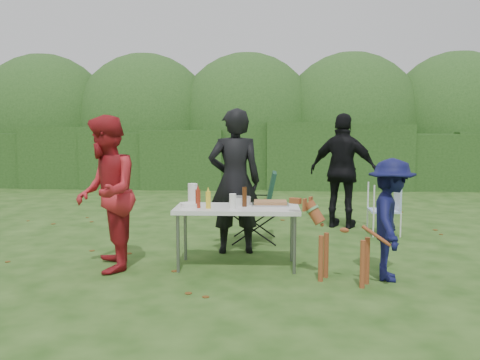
{
  "coord_description": "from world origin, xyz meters",
  "views": [
    {
      "loc": [
        0.51,
        -6.23,
        1.71
      ],
      "look_at": [
        0.2,
        0.47,
        1.0
      ],
      "focal_mm": 38.0,
      "sensor_mm": 36.0,
      "label": 1
    }
  ],
  "objects_px": {
    "camping_chair": "(254,207)",
    "dog": "(344,243)",
    "folding_table": "(237,211)",
    "lawn_chair": "(384,208)",
    "ketchup_bottle": "(198,199)",
    "child": "(391,220)",
    "mustard_bottle": "(208,200)",
    "beer_bottle": "(245,197)",
    "person_cook": "(235,181)",
    "paper_towel_roll": "(193,194)",
    "person_red_jacket": "(106,194)",
    "person_black_puffy": "(343,171)"
  },
  "relations": [
    {
      "from": "ketchup_bottle",
      "to": "person_black_puffy",
      "type": "bearing_deg",
      "value": 50.83
    },
    {
      "from": "person_red_jacket",
      "to": "beer_bottle",
      "type": "xyz_separation_m",
      "value": [
        1.63,
        0.24,
        -0.06
      ]
    },
    {
      "from": "person_black_puffy",
      "to": "paper_towel_roll",
      "type": "xyz_separation_m",
      "value": [
        -2.23,
        -2.32,
        -0.1
      ]
    },
    {
      "from": "folding_table",
      "to": "ketchup_bottle",
      "type": "height_order",
      "value": "ketchup_bottle"
    },
    {
      "from": "dog",
      "to": "camping_chair",
      "type": "xyz_separation_m",
      "value": [
        -1.02,
        1.96,
        0.08
      ]
    },
    {
      "from": "folding_table",
      "to": "person_black_puffy",
      "type": "xyz_separation_m",
      "value": [
        1.66,
        2.51,
        0.28
      ]
    },
    {
      "from": "person_cook",
      "to": "paper_towel_roll",
      "type": "height_order",
      "value": "person_cook"
    },
    {
      "from": "folding_table",
      "to": "dog",
      "type": "bearing_deg",
      "value": -26.14
    },
    {
      "from": "person_black_puffy",
      "to": "dog",
      "type": "bearing_deg",
      "value": 104.52
    },
    {
      "from": "dog",
      "to": "lawn_chair",
      "type": "distance_m",
      "value": 2.78
    },
    {
      "from": "person_red_jacket",
      "to": "dog",
      "type": "bearing_deg",
      "value": 66.45
    },
    {
      "from": "person_cook",
      "to": "camping_chair",
      "type": "relative_size",
      "value": 1.85
    },
    {
      "from": "folding_table",
      "to": "child",
      "type": "bearing_deg",
      "value": -14.4
    },
    {
      "from": "child",
      "to": "mustard_bottle",
      "type": "relative_size",
      "value": 6.81
    },
    {
      "from": "person_black_puffy",
      "to": "ketchup_bottle",
      "type": "bearing_deg",
      "value": 73.78
    },
    {
      "from": "person_cook",
      "to": "dog",
      "type": "height_order",
      "value": "person_cook"
    },
    {
      "from": "camping_chair",
      "to": "beer_bottle",
      "type": "xyz_separation_m",
      "value": [
        -0.1,
        -1.35,
        0.33
      ]
    },
    {
      "from": "person_black_puffy",
      "to": "person_red_jacket",
      "type": "bearing_deg",
      "value": 63.45
    },
    {
      "from": "camping_chair",
      "to": "ketchup_bottle",
      "type": "height_order",
      "value": "camping_chair"
    },
    {
      "from": "mustard_bottle",
      "to": "beer_bottle",
      "type": "xyz_separation_m",
      "value": [
        0.42,
        0.16,
        0.02
      ]
    },
    {
      "from": "child",
      "to": "person_red_jacket",
      "type": "bearing_deg",
      "value": 97.93
    },
    {
      "from": "person_cook",
      "to": "child",
      "type": "distance_m",
      "value": 2.16
    },
    {
      "from": "beer_bottle",
      "to": "lawn_chair",
      "type": "bearing_deg",
      "value": 42.52
    },
    {
      "from": "dog",
      "to": "paper_towel_roll",
      "type": "height_order",
      "value": "paper_towel_roll"
    },
    {
      "from": "person_cook",
      "to": "person_black_puffy",
      "type": "distance_m",
      "value": 2.5
    },
    {
      "from": "child",
      "to": "camping_chair",
      "type": "height_order",
      "value": "child"
    },
    {
      "from": "camping_chair",
      "to": "dog",
      "type": "bearing_deg",
      "value": 117.84
    },
    {
      "from": "person_red_jacket",
      "to": "child",
      "type": "height_order",
      "value": "person_red_jacket"
    },
    {
      "from": "dog",
      "to": "lawn_chair",
      "type": "xyz_separation_m",
      "value": [
        1.03,
        2.58,
        -0.03
      ]
    },
    {
      "from": "person_cook",
      "to": "paper_towel_roll",
      "type": "distance_m",
      "value": 0.73
    },
    {
      "from": "dog",
      "to": "ketchup_bottle",
      "type": "bearing_deg",
      "value": 11.13
    },
    {
      "from": "beer_bottle",
      "to": "child",
      "type": "bearing_deg",
      "value": -15.88
    },
    {
      "from": "child",
      "to": "mustard_bottle",
      "type": "distance_m",
      "value": 2.1
    },
    {
      "from": "person_black_puffy",
      "to": "beer_bottle",
      "type": "relative_size",
      "value": 8.06
    },
    {
      "from": "person_red_jacket",
      "to": "mustard_bottle",
      "type": "height_order",
      "value": "person_red_jacket"
    },
    {
      "from": "paper_towel_roll",
      "to": "lawn_chair",
      "type": "bearing_deg",
      "value": 32.8
    },
    {
      "from": "folding_table",
      "to": "person_black_puffy",
      "type": "height_order",
      "value": "person_black_puffy"
    },
    {
      "from": "person_black_puffy",
      "to": "dog",
      "type": "xyz_separation_m",
      "value": [
        -0.46,
        -3.1,
        -0.52
      ]
    },
    {
      "from": "folding_table",
      "to": "camping_chair",
      "type": "xyz_separation_m",
      "value": [
        0.18,
        1.37,
        -0.16
      ]
    },
    {
      "from": "ketchup_bottle",
      "to": "child",
      "type": "bearing_deg",
      "value": -9.0
    },
    {
      "from": "folding_table",
      "to": "person_cook",
      "type": "relative_size",
      "value": 0.77
    },
    {
      "from": "folding_table",
      "to": "child",
      "type": "height_order",
      "value": "child"
    },
    {
      "from": "dog",
      "to": "paper_towel_roll",
      "type": "bearing_deg",
      "value": 3.92
    },
    {
      "from": "paper_towel_roll",
      "to": "folding_table",
      "type": "bearing_deg",
      "value": -18.13
    },
    {
      "from": "camping_chair",
      "to": "paper_towel_roll",
      "type": "distance_m",
      "value": 1.44
    },
    {
      "from": "folding_table",
      "to": "person_red_jacket",
      "type": "xyz_separation_m",
      "value": [
        -1.54,
        -0.22,
        0.24
      ]
    },
    {
      "from": "folding_table",
      "to": "lawn_chair",
      "type": "relative_size",
      "value": 1.8
    },
    {
      "from": "person_black_puffy",
      "to": "mustard_bottle",
      "type": "height_order",
      "value": "person_black_puffy"
    },
    {
      "from": "folding_table",
      "to": "lawn_chair",
      "type": "distance_m",
      "value": 3.0
    },
    {
      "from": "lawn_chair",
      "to": "mustard_bottle",
      "type": "relative_size",
      "value": 4.17
    }
  ]
}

